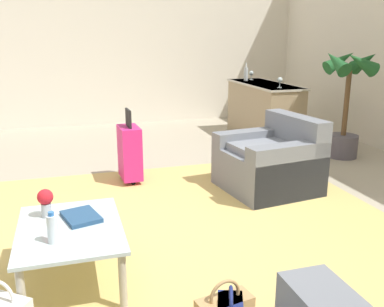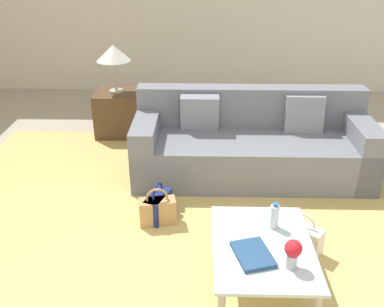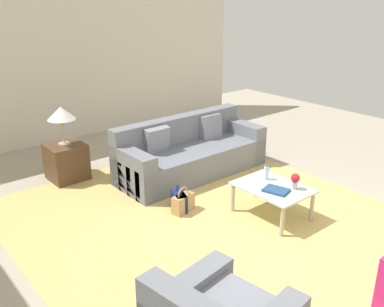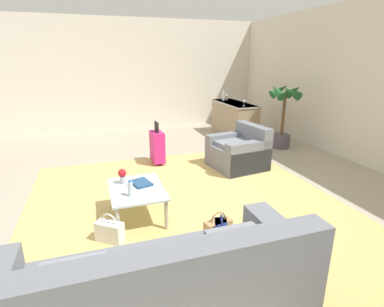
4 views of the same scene
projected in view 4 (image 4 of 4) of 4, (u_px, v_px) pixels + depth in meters
ground_plane at (167, 199)px, 4.51m from camera, size 12.00×12.00×0.00m
wall_left at (124, 75)px, 8.60m from camera, size 0.12×8.00×3.10m
area_rug at (193, 215)px, 4.02m from camera, size 5.20×4.40×0.01m
couch at (160, 297)px, 2.25m from camera, size 0.91×2.43×0.88m
armchair at (240, 153)px, 5.74m from camera, size 1.03×1.03×0.80m
coffee_table at (137, 192)px, 3.88m from camera, size 0.91×0.68×0.42m
water_bottle at (130, 189)px, 3.63m from camera, size 0.06×0.06×0.20m
coffee_table_book at (141, 183)px, 3.99m from camera, size 0.34×0.29×0.03m
flower_vase at (122, 175)px, 3.98m from camera, size 0.11×0.11×0.21m
bar_console at (234, 119)px, 7.95m from camera, size 1.69×0.63×0.90m
wine_glass_leftmost at (226, 96)px, 8.31m from camera, size 0.08×0.08×0.15m
wine_glass_left_of_centre at (244, 102)px, 7.24m from camera, size 0.08×0.08×0.15m
wine_bottle_clear at (223, 96)px, 8.18m from camera, size 0.07×0.07×0.30m
suitcase_magenta at (157, 146)px, 5.90m from camera, size 0.41×0.24×0.85m
handbag_tan at (218, 229)px, 3.47m from camera, size 0.20×0.34×0.36m
handbag_white at (110, 231)px, 3.42m from camera, size 0.31×0.34×0.36m
handbag_navy at (221, 233)px, 3.39m from camera, size 0.35×0.24×0.36m
potted_palm at (283, 113)px, 6.85m from camera, size 0.64×0.64×1.51m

